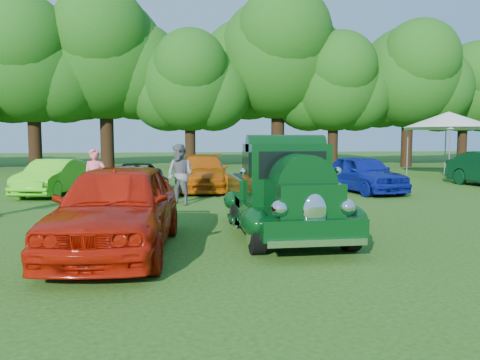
{
  "coord_description": "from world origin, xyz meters",
  "views": [
    {
      "loc": [
        -1.41,
        -9.5,
        2.15
      ],
      "look_at": [
        0.26,
        1.94,
        1.1
      ],
      "focal_mm": 35.0,
      "sensor_mm": 36.0,
      "label": 1
    }
  ],
  "objects": [
    {
      "name": "back_car_lime",
      "position": [
        -5.83,
        8.79,
        0.67
      ],
      "size": [
        2.19,
        4.26,
        1.34
      ],
      "primitive_type": "imported",
      "rotation": [
        0.0,
        0.0,
        -0.2
      ],
      "color": "#48C91A",
      "rests_on": "ground"
    },
    {
      "name": "back_car_black",
      "position": [
        -2.65,
        7.84,
        0.61
      ],
      "size": [
        2.39,
        4.54,
        1.22
      ],
      "primitive_type": "imported",
      "rotation": [
        0.0,
        0.0,
        0.09
      ],
      "color": "black",
      "rests_on": "ground"
    },
    {
      "name": "red_convertible",
      "position": [
        -2.43,
        -0.55,
        0.85
      ],
      "size": [
        2.43,
        5.13,
        1.69
      ],
      "primitive_type": "imported",
      "rotation": [
        0.0,
        0.0,
        -0.09
      ],
      "color": "#A91407",
      "rests_on": "ground"
    },
    {
      "name": "tree_line",
      "position": [
        -0.28,
        23.8,
        6.96
      ],
      "size": [
        63.98,
        10.61,
        12.23
      ],
      "color": "black",
      "rests_on": "ground"
    },
    {
      "name": "back_car_blue",
      "position": [
        6.04,
        7.98,
        0.74
      ],
      "size": [
        2.45,
        4.55,
        1.47
      ],
      "primitive_type": "imported",
      "rotation": [
        0.0,
        0.0,
        0.17
      ],
      "color": "navy",
      "rests_on": "ground"
    },
    {
      "name": "canopy_tent",
      "position": [
        13.63,
        14.38,
        3.1
      ],
      "size": [
        5.88,
        5.88,
        3.57
      ],
      "rotation": [
        0.0,
        0.0,
        0.28
      ],
      "color": "silver",
      "rests_on": "ground"
    },
    {
      "name": "spectator_grey",
      "position": [
        -1.16,
        5.44,
        0.97
      ],
      "size": [
        1.2,
        1.17,
        1.95
      ],
      "primitive_type": "imported",
      "rotation": [
        0.0,
        0.0,
        -0.7
      ],
      "color": "slate",
      "rests_on": "ground"
    },
    {
      "name": "ground",
      "position": [
        0.0,
        0.0,
        0.0
      ],
      "size": [
        120.0,
        120.0,
        0.0
      ],
      "primitive_type": "plane",
      "color": "#204610",
      "rests_on": "ground"
    },
    {
      "name": "hero_pickup",
      "position": [
        1.03,
        0.58,
        0.87
      ],
      "size": [
        2.4,
        5.16,
        2.01
      ],
      "color": "black",
      "rests_on": "ground"
    },
    {
      "name": "back_car_orange",
      "position": [
        -0.16,
        9.7,
        0.72
      ],
      "size": [
        2.39,
        5.09,
        1.44
      ],
      "primitive_type": "imported",
      "rotation": [
        0.0,
        0.0,
        -0.08
      ],
      "color": "#BC4F06",
      "rests_on": "ground"
    },
    {
      "name": "spectator_pink",
      "position": [
        -3.64,
        4.58,
        0.92
      ],
      "size": [
        0.7,
        0.48,
        1.84
      ],
      "primitive_type": "imported",
      "rotation": [
        0.0,
        0.0,
        -0.06
      ],
      "color": "#E75F71",
      "rests_on": "ground"
    }
  ]
}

